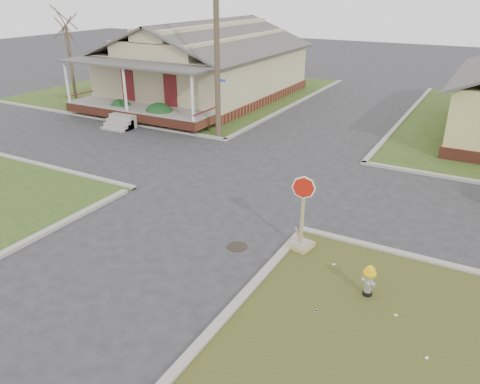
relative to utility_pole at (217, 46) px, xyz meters
The scene contains 11 objects.
ground 10.89m from the utility_pole, 64.74° to the right, with size 120.00×120.00×0.00m, color #2A2A2C.
verge_far_left 13.48m from the utility_pole, 134.04° to the left, with size 19.00×19.00×0.05m, color #2D4819.
curbs 7.39m from the utility_pole, 42.88° to the right, with size 80.00×40.00×0.12m, color #99968A, non-canonical shape.
manhole 12.29m from the utility_pole, 55.75° to the right, with size 0.64×0.64×0.01m, color black.
corner_house 9.99m from the utility_pole, 126.69° to the left, with size 10.10×15.50×5.30m.
utility_pole is the anchor object (origin of this frame).
tree_far_left 14.31m from the utility_pole, 167.34° to the left, with size 0.22×0.22×4.90m, color #443527.
fire_hydrant 15.07m from the utility_pole, 43.38° to the right, with size 0.33×0.33×0.87m.
stop_sign 12.50m from the utility_pole, 46.46° to the right, with size 0.66×0.64×2.33m.
hedge_left 8.20m from the utility_pole, behind, with size 1.46×1.19×1.11m, color #153B18.
hedge_right 5.77m from the utility_pole, behind, with size 1.58×1.29×1.21m, color #153B18.
Camera 1 is at (8.29, -11.30, 7.28)m, focal length 35.00 mm.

